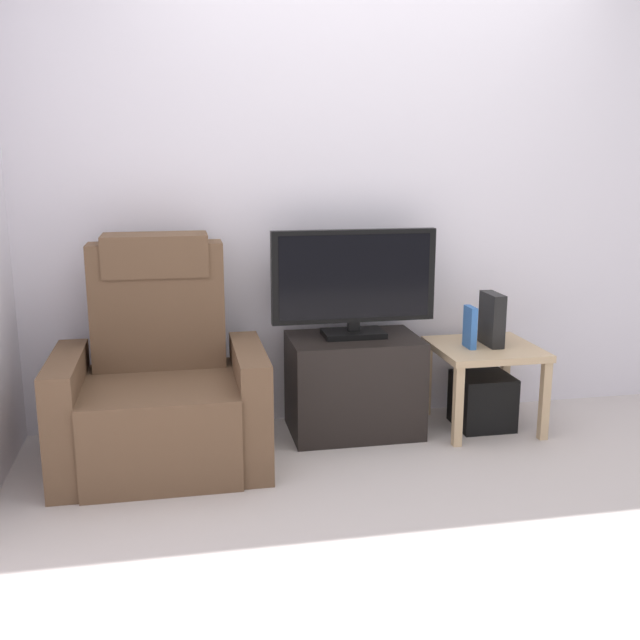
# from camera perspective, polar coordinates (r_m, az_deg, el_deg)

# --- Properties ---
(ground_plane) EXTENTS (6.40, 6.40, 0.00)m
(ground_plane) POSITION_cam_1_polar(r_m,az_deg,el_deg) (3.32, 8.48, -13.49)
(ground_plane) COLOR #BCB2AD
(wall_back) EXTENTS (6.40, 0.06, 2.60)m
(wall_back) POSITION_cam_1_polar(r_m,az_deg,el_deg) (4.06, 3.70, 10.47)
(wall_back) COLOR silver
(wall_back) RESTS_ON ground
(tv_stand) EXTENTS (0.68, 0.46, 0.52)m
(tv_stand) POSITION_cam_1_polar(r_m,az_deg,el_deg) (3.93, 2.63, -5.01)
(tv_stand) COLOR black
(tv_stand) RESTS_ON ground
(television) EXTENTS (0.86, 0.20, 0.56)m
(television) POSITION_cam_1_polar(r_m,az_deg,el_deg) (3.82, 2.65, 3.05)
(television) COLOR black
(television) RESTS_ON tv_stand
(recliner_armchair) EXTENTS (0.98, 0.78, 1.08)m
(recliner_armchair) POSITION_cam_1_polar(r_m,az_deg,el_deg) (3.61, -12.23, -5.07)
(recliner_armchair) COLOR brown
(recliner_armchair) RESTS_ON ground
(side_table) EXTENTS (0.54, 0.54, 0.46)m
(side_table) POSITION_cam_1_polar(r_m,az_deg,el_deg) (4.06, 12.62, -2.93)
(side_table) COLOR tan
(side_table) RESTS_ON ground
(subwoofer_box) EXTENTS (0.29, 0.29, 0.29)m
(subwoofer_box) POSITION_cam_1_polar(r_m,az_deg,el_deg) (4.13, 12.46, -6.11)
(subwoofer_box) COLOR black
(subwoofer_box) RESTS_ON ground
(book_upright) EXTENTS (0.03, 0.12, 0.22)m
(book_upright) POSITION_cam_1_polar(r_m,az_deg,el_deg) (3.96, 11.54, -0.55)
(book_upright) COLOR #3366B2
(book_upright) RESTS_ON side_table
(game_console) EXTENTS (0.07, 0.20, 0.28)m
(game_console) POSITION_cam_1_polar(r_m,az_deg,el_deg) (4.03, 13.17, 0.06)
(game_console) COLOR black
(game_console) RESTS_ON side_table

